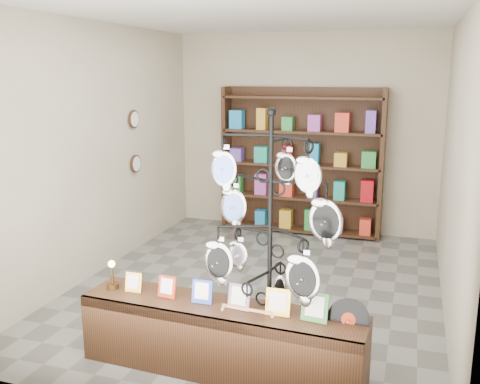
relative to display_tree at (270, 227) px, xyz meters
name	(u,v)px	position (x,y,z in m)	size (l,w,h in m)	color
ground	(258,286)	(-0.59, 1.71, -1.25)	(5.00, 5.00, 0.00)	slate
room_envelope	(259,125)	(-0.59, 1.71, 0.61)	(5.00, 5.00, 5.00)	#BFB39A
display_tree	(270,227)	(0.00, 0.00, 0.00)	(1.10, 1.03, 2.16)	black
front_shelf	(221,338)	(-0.38, -0.09, -0.95)	(2.36, 0.58, 0.83)	black
back_shelving	(301,166)	(-0.59, 4.01, -0.22)	(2.42, 0.36, 2.20)	black
wall_clocks	(135,142)	(-2.56, 2.51, 0.25)	(0.03, 0.24, 0.84)	black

